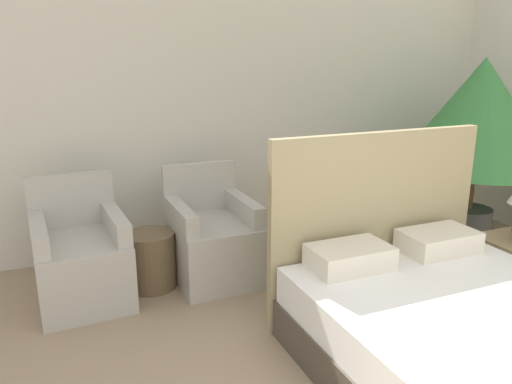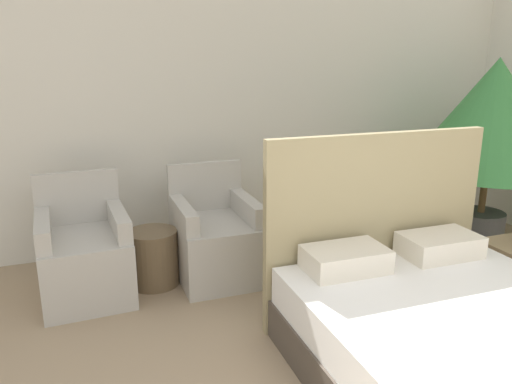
{
  "view_description": "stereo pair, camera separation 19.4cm",
  "coord_description": "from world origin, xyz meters",
  "px_view_note": "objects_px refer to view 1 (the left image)",
  "views": [
    {
      "loc": [
        -1.31,
        -0.43,
        1.72
      ],
      "look_at": [
        -0.03,
        2.61,
        0.8
      ],
      "focal_mm": 35.0,
      "sensor_mm": 36.0,
      "label": 1
    },
    {
      "loc": [
        -1.13,
        -0.5,
        1.72
      ],
      "look_at": [
        -0.03,
        2.61,
        0.8
      ],
      "focal_mm": 35.0,
      "sensor_mm": 36.0,
      "label": 2
    }
  ],
  "objects_px": {
    "armchair_near_window_left": "(82,263)",
    "nightstand": "(512,270)",
    "bed": "(482,347)",
    "armchair_near_window_right": "(213,243)",
    "potted_palm": "(480,117)",
    "side_table": "(150,260)"
  },
  "relations": [
    {
      "from": "armchair_near_window_right",
      "to": "nightstand",
      "type": "relative_size",
      "value": 1.91
    },
    {
      "from": "armchair_near_window_right",
      "to": "nightstand",
      "type": "distance_m",
      "value": 2.2
    },
    {
      "from": "armchair_near_window_right",
      "to": "nightstand",
      "type": "bearing_deg",
      "value": -33.3
    },
    {
      "from": "potted_palm",
      "to": "side_table",
      "type": "height_order",
      "value": "potted_palm"
    },
    {
      "from": "armchair_near_window_left",
      "to": "potted_palm",
      "type": "xyz_separation_m",
      "value": [
        3.39,
        -0.2,
        0.89
      ]
    },
    {
      "from": "bed",
      "to": "nightstand",
      "type": "height_order",
      "value": "bed"
    },
    {
      "from": "bed",
      "to": "side_table",
      "type": "relative_size",
      "value": 4.88
    },
    {
      "from": "bed",
      "to": "armchair_near_window_left",
      "type": "relative_size",
      "value": 2.42
    },
    {
      "from": "nightstand",
      "to": "side_table",
      "type": "bearing_deg",
      "value": 152.63
    },
    {
      "from": "bed",
      "to": "armchair_near_window_left",
      "type": "distance_m",
      "value": 2.6
    },
    {
      "from": "bed",
      "to": "armchair_near_window_left",
      "type": "bearing_deg",
      "value": 134.03
    },
    {
      "from": "bed",
      "to": "side_table",
      "type": "xyz_separation_m",
      "value": [
        -1.32,
        1.9,
        -0.05
      ]
    },
    {
      "from": "armchair_near_window_right",
      "to": "potted_palm",
      "type": "bearing_deg",
      "value": -5.41
    },
    {
      "from": "side_table",
      "to": "armchair_near_window_right",
      "type": "bearing_deg",
      "value": -3.32
    },
    {
      "from": "bed",
      "to": "side_table",
      "type": "distance_m",
      "value": 2.31
    },
    {
      "from": "armchair_near_window_left",
      "to": "nightstand",
      "type": "relative_size",
      "value": 1.91
    },
    {
      "from": "potted_palm",
      "to": "side_table",
      "type": "distance_m",
      "value": 3.07
    },
    {
      "from": "armchair_near_window_right",
      "to": "side_table",
      "type": "distance_m",
      "value": 0.49
    },
    {
      "from": "potted_palm",
      "to": "armchair_near_window_left",
      "type": "bearing_deg",
      "value": 176.66
    },
    {
      "from": "bed",
      "to": "side_table",
      "type": "bearing_deg",
      "value": 124.78
    },
    {
      "from": "potted_palm",
      "to": "nightstand",
      "type": "relative_size",
      "value": 3.72
    },
    {
      "from": "bed",
      "to": "armchair_near_window_right",
      "type": "height_order",
      "value": "bed"
    }
  ]
}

